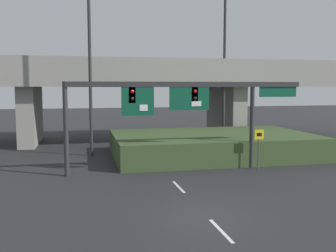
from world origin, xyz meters
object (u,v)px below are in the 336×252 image
signal_gantry (180,99)px  parked_sedan_near_right (254,144)px  highway_light_pole_near (224,65)px  highway_light_pole_far (90,68)px  parked_sedan_mid_right (289,141)px  speed_limit_sign (259,143)px

signal_gantry → parked_sedan_near_right: 10.09m
highway_light_pole_near → highway_light_pole_far: size_ratio=1.09×
signal_gantry → parked_sedan_mid_right: 12.93m
highway_light_pole_far → parked_sedan_near_right: highway_light_pole_far is taller
highway_light_pole_near → highway_light_pole_far: (-11.80, -3.44, -0.54)m
highway_light_pole_far → parked_sedan_mid_right: bearing=-2.1°
highway_light_pole_far → parked_sedan_mid_right: size_ratio=2.69×
signal_gantry → highway_light_pole_far: (-5.19, 6.55, 2.16)m
signal_gantry → speed_limit_sign: size_ratio=5.77×
signal_gantry → highway_light_pole_near: (6.61, 9.98, 2.70)m
speed_limit_sign → parked_sedan_mid_right: size_ratio=0.56×
speed_limit_sign → highway_light_pole_near: (1.63, 10.67, 5.47)m
signal_gantry → highway_light_pole_near: 12.27m
speed_limit_sign → highway_light_pole_far: size_ratio=0.21×
parked_sedan_near_right → speed_limit_sign: bearing=-111.1°
parked_sedan_mid_right → parked_sedan_near_right: bearing=-163.5°
highway_light_pole_near → highway_light_pole_far: highway_light_pole_near is taller
signal_gantry → parked_sedan_mid_right: (10.84, 5.95, -3.77)m
highway_light_pole_near → parked_sedan_near_right: bearing=-77.9°
parked_sedan_near_right → parked_sedan_mid_right: parked_sedan_mid_right is taller
highway_light_pole_near → parked_sedan_mid_right: bearing=-43.6°
speed_limit_sign → parked_sedan_near_right: speed_limit_sign is taller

